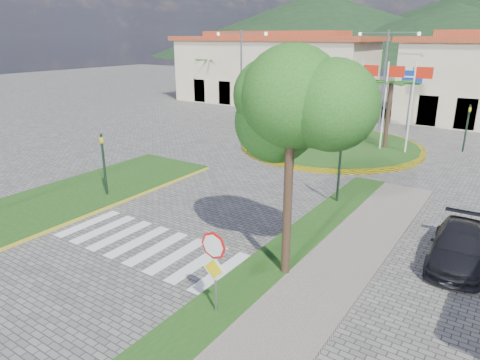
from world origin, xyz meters
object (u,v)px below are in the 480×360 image
Objects in this scene: deciduous_tree at (291,122)px; white_van at (263,106)px; roundabout_island at (330,145)px; car_dark_a at (376,110)px; car_side_right at (459,246)px; stop_sign at (214,261)px.

deciduous_tree is 1.39× the size of white_van.
car_dark_a is at bearing 95.04° from roundabout_island.
car_side_right is (10.08, -12.86, 0.45)m from roundabout_island.
roundabout_island reaches higher than stop_sign.
car_dark_a is (-6.76, 31.39, -4.58)m from deciduous_tree.
car_side_right is at bearing 42.09° from deciduous_tree.
roundabout_island is 16.35m from car_side_right.
roundabout_island reaches higher than car_side_right.
stop_sign is 0.76× the size of car_dark_a.
white_van is at bearing 130.81° from car_side_right.
deciduous_tree reaches higher than white_van.
deciduous_tree is at bearing -159.09° from car_dark_a.
car_dark_a is 29.52m from car_side_right.
car_side_right reaches higher than car_dark_a.
deciduous_tree is 1.57× the size of car_side_right.
deciduous_tree is (5.50, -17.00, 5.00)m from roundabout_island.
stop_sign is 8.93m from car_side_right.
white_van reaches higher than car_side_right.
roundabout_island is at bearing 103.73° from stop_sign.
car_side_right is at bearing -51.92° from roundabout_island.
car_dark_a is (10.39, 4.38, -0.09)m from white_van.
car_side_right is at bearing -161.38° from white_van.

